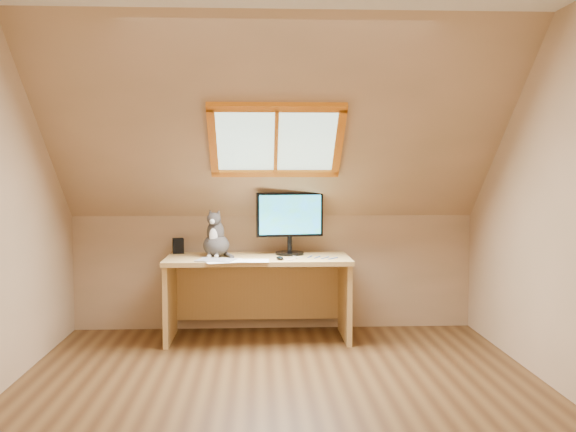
{
  "coord_description": "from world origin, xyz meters",
  "views": [
    {
      "loc": [
        -0.14,
        -3.87,
        1.39
      ],
      "look_at": [
        0.09,
        1.0,
        1.05
      ],
      "focal_mm": 40.0,
      "sensor_mm": 36.0,
      "label": 1
    }
  ],
  "objects": [
    {
      "name": "cables",
      "position": [
        0.28,
        1.26,
        0.69
      ],
      "size": [
        0.51,
        0.26,
        0.01
      ],
      "color": "silver",
      "rests_on": "desk"
    },
    {
      "name": "desk_speaker",
      "position": [
        -0.82,
        1.63,
        0.75
      ],
      "size": [
        0.11,
        0.11,
        0.13
      ],
      "primitive_type": "cube",
      "rotation": [
        0.0,
        0.0,
        0.22
      ],
      "color": "black",
      "rests_on": "desk"
    },
    {
      "name": "cat",
      "position": [
        -0.49,
        1.41,
        0.83
      ],
      "size": [
        0.27,
        0.3,
        0.4
      ],
      "color": "#433E3B",
      "rests_on": "desk"
    },
    {
      "name": "ground",
      "position": [
        0.0,
        0.0,
        0.0
      ],
      "size": [
        3.5,
        3.5,
        0.0
      ],
      "primitive_type": "plane",
      "color": "brown",
      "rests_on": "ground"
    },
    {
      "name": "monitor",
      "position": [
        0.13,
        1.5,
        0.99
      ],
      "size": [
        0.57,
        0.24,
        0.53
      ],
      "color": "black",
      "rests_on": "desk"
    },
    {
      "name": "desk",
      "position": [
        -0.14,
        1.45,
        0.47
      ],
      "size": [
        1.51,
        0.66,
        0.69
      ],
      "color": "tan",
      "rests_on": "ground"
    },
    {
      "name": "mouse",
      "position": [
        0.03,
        1.18,
        0.7
      ],
      "size": [
        0.08,
        0.1,
        0.03
      ],
      "primitive_type": "ellipsoid",
      "rotation": [
        0.0,
        0.0,
        0.31
      ],
      "color": "black",
      "rests_on": "desk"
    },
    {
      "name": "room_shell",
      "position": [
        0.0,
        -0.09,
        1.43
      ],
      "size": [
        3.52,
        3.52,
        2.41
      ],
      "color": "tan",
      "rests_on": "ground"
    },
    {
      "name": "graphics_tablet",
      "position": [
        -0.47,
        1.15,
        0.69
      ],
      "size": [
        0.34,
        0.28,
        0.01
      ],
      "primitive_type": "cube",
      "rotation": [
        0.0,
        0.0,
        -0.28
      ],
      "color": "#B2B2B7",
      "rests_on": "desk"
    },
    {
      "name": "papers",
      "position": [
        -0.3,
        1.12,
        0.69
      ],
      "size": [
        0.35,
        0.3,
        0.01
      ],
      "color": "white",
      "rests_on": "desk"
    }
  ]
}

